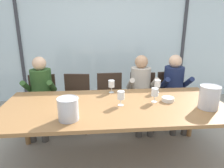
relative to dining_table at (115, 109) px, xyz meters
The scene contains 21 objects.
ground 1.22m from the dining_table, 90.00° to the left, with size 14.00×14.00×0.00m, color #9E9384.
window_glass_panel 2.31m from the dining_table, 90.00° to the left, with size 7.84×0.03×2.60m, color silver.
window_mullion_left 2.89m from the dining_table, 128.55° to the left, with size 0.06×0.06×2.60m, color #38383D.
window_mullion_right 2.89m from the dining_table, 51.45° to the left, with size 0.06×0.06×2.60m, color #38383D.
hillside_vineyard 6.17m from the dining_table, 90.00° to the left, with size 13.84×2.40×2.18m, color #477A38.
dining_table is the anchor object (origin of this frame).
chair_near_curtain 1.46m from the dining_table, 138.50° to the left, with size 0.47×0.47×0.88m.
chair_left_of_center 1.11m from the dining_table, 119.53° to the left, with size 0.50×0.50×0.88m.
chair_center 0.99m from the dining_table, 88.67° to the left, with size 0.45×0.45×0.88m.
chair_right_of_center 1.13m from the dining_table, 59.19° to the left, with size 0.50×0.50×0.88m.
chair_near_window_right 1.46m from the dining_table, 42.27° to the left, with size 0.47×0.47×0.88m.
person_olive_shirt 1.35m from the dining_table, 141.92° to the left, with size 0.47×0.62×1.20m.
person_beige_jumper 0.98m from the dining_table, 58.09° to the left, with size 0.46×0.61×1.20m.
person_navy_polo 1.36m from the dining_table, 37.82° to the left, with size 0.47×0.62×1.20m.
ice_bucket_primary 1.08m from the dining_table, 10.16° to the right, with size 0.22×0.22×0.26m.
ice_bucket_secondary 0.62m from the dining_table, 145.96° to the right, with size 0.21×0.21×0.23m.
tasting_bowl 0.67m from the dining_table, ahead, with size 0.15×0.15×0.05m, color silver.
wine_glass_by_left_taster 0.19m from the dining_table, 15.66° to the right, with size 0.08×0.08×0.17m.
wine_glass_near_bucket 0.53m from the dining_table, ahead, with size 0.08×0.08×0.17m.
wine_glass_center_pour 0.77m from the dining_table, 32.08° to the left, with size 0.08×0.08×0.17m.
wine_glass_by_right_taster 0.48m from the dining_table, 90.05° to the left, with size 0.08×0.08×0.17m.
Camera 1 is at (-0.22, -2.17, 1.68)m, focal length 31.95 mm.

